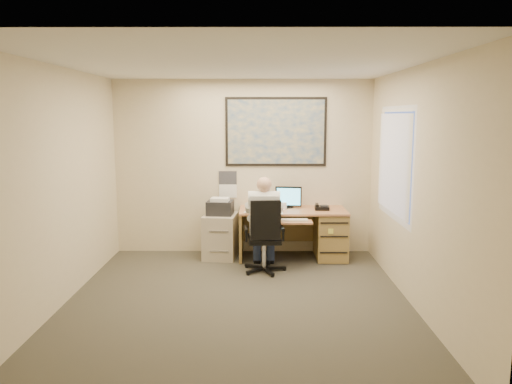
{
  "coord_description": "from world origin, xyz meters",
  "views": [
    {
      "loc": [
        0.24,
        -5.5,
        2.15
      ],
      "look_at": [
        0.21,
        1.3,
        1.1
      ],
      "focal_mm": 35.0,
      "sensor_mm": 36.0,
      "label": 1
    }
  ],
  "objects_px": {
    "office_chair": "(264,251)",
    "person": "(264,224)",
    "desk": "(315,229)",
    "filing_cabinet": "(220,232)"
  },
  "relations": [
    {
      "from": "desk",
      "to": "office_chair",
      "type": "relative_size",
      "value": 1.54
    },
    {
      "from": "person",
      "to": "office_chair",
      "type": "bearing_deg",
      "value": -92.58
    },
    {
      "from": "office_chair",
      "to": "person",
      "type": "distance_m",
      "value": 0.37
    },
    {
      "from": "filing_cabinet",
      "to": "person",
      "type": "height_order",
      "value": "person"
    },
    {
      "from": "filing_cabinet",
      "to": "office_chair",
      "type": "xyz_separation_m",
      "value": [
        0.65,
        -0.73,
        -0.09
      ]
    },
    {
      "from": "office_chair",
      "to": "desk",
      "type": "bearing_deg",
      "value": 38.37
    },
    {
      "from": "desk",
      "to": "person",
      "type": "xyz_separation_m",
      "value": [
        -0.78,
        -0.65,
        0.22
      ]
    },
    {
      "from": "office_chair",
      "to": "person",
      "type": "relative_size",
      "value": 0.79
    },
    {
      "from": "filing_cabinet",
      "to": "person",
      "type": "bearing_deg",
      "value": -38.66
    },
    {
      "from": "desk",
      "to": "person",
      "type": "distance_m",
      "value": 1.04
    }
  ]
}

